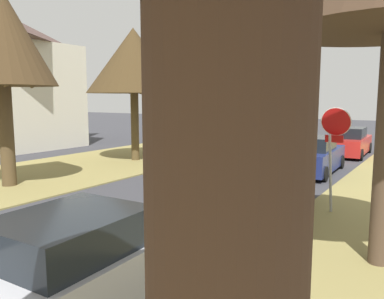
{
  "coord_description": "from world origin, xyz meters",
  "views": [
    {
      "loc": [
        6.84,
        1.05,
        3.21
      ],
      "look_at": [
        0.37,
        10.92,
        1.61
      ],
      "focal_mm": 36.26,
      "sensor_mm": 36.0,
      "label": 1
    }
  ],
  "objects_px": {
    "street_tree_left_mid_a": "(0,36)",
    "street_tree_left_mid_b": "(134,61)",
    "stop_sign_far": "(334,137)",
    "parked_sedan_silver": "(80,267)",
    "parked_sedan_black": "(255,186)",
    "parked_sedan_red": "(349,142)",
    "parked_sedan_navy": "(312,156)",
    "street_tree_left_far": "(216,65)"
  },
  "relations": [
    {
      "from": "stop_sign_far",
      "to": "parked_sedan_black",
      "type": "height_order",
      "value": "stop_sign_far"
    },
    {
      "from": "parked_sedan_silver",
      "to": "parked_sedan_black",
      "type": "height_order",
      "value": "same"
    },
    {
      "from": "street_tree_left_mid_b",
      "to": "parked_sedan_silver",
      "type": "relative_size",
      "value": 1.47
    },
    {
      "from": "stop_sign_far",
      "to": "street_tree_left_far",
      "type": "distance_m",
      "value": 16.22
    },
    {
      "from": "parked_sedan_black",
      "to": "parked_sedan_red",
      "type": "relative_size",
      "value": 1.0
    },
    {
      "from": "street_tree_left_mid_a",
      "to": "parked_sedan_silver",
      "type": "height_order",
      "value": "street_tree_left_mid_a"
    },
    {
      "from": "parked_sedan_navy",
      "to": "parked_sedan_red",
      "type": "xyz_separation_m",
      "value": [
        0.23,
        6.12,
        0.0
      ]
    },
    {
      "from": "street_tree_left_far",
      "to": "parked_sedan_black",
      "type": "relative_size",
      "value": 1.54
    },
    {
      "from": "parked_sedan_silver",
      "to": "parked_sedan_black",
      "type": "bearing_deg",
      "value": 90.2
    },
    {
      "from": "street_tree_left_mid_a",
      "to": "street_tree_left_far",
      "type": "bearing_deg",
      "value": 89.88
    },
    {
      "from": "street_tree_left_mid_b",
      "to": "parked_sedan_red",
      "type": "relative_size",
      "value": 1.47
    },
    {
      "from": "parked_sedan_silver",
      "to": "street_tree_left_far",
      "type": "bearing_deg",
      "value": 114.33
    },
    {
      "from": "parked_sedan_red",
      "to": "stop_sign_far",
      "type": "bearing_deg",
      "value": -80.72
    },
    {
      "from": "street_tree_left_mid_b",
      "to": "street_tree_left_far",
      "type": "bearing_deg",
      "value": 89.41
    },
    {
      "from": "parked_sedan_navy",
      "to": "parked_sedan_red",
      "type": "bearing_deg",
      "value": 87.81
    },
    {
      "from": "street_tree_left_mid_b",
      "to": "parked_sedan_silver",
      "type": "distance_m",
      "value": 14.76
    },
    {
      "from": "street_tree_left_mid_b",
      "to": "parked_sedan_black",
      "type": "distance_m",
      "value": 10.83
    },
    {
      "from": "street_tree_left_far",
      "to": "parked_sedan_silver",
      "type": "height_order",
      "value": "street_tree_left_far"
    },
    {
      "from": "stop_sign_far",
      "to": "parked_sedan_black",
      "type": "xyz_separation_m",
      "value": [
        -1.89,
        -0.94,
        -1.42
      ]
    },
    {
      "from": "stop_sign_far",
      "to": "street_tree_left_far",
      "type": "height_order",
      "value": "street_tree_left_far"
    },
    {
      "from": "parked_sedan_red",
      "to": "street_tree_left_mid_a",
      "type": "bearing_deg",
      "value": -120.32
    },
    {
      "from": "stop_sign_far",
      "to": "parked_sedan_silver",
      "type": "bearing_deg",
      "value": -104.48
    },
    {
      "from": "parked_sedan_silver",
      "to": "parked_sedan_navy",
      "type": "relative_size",
      "value": 1.0
    },
    {
      "from": "street_tree_left_far",
      "to": "parked_sedan_red",
      "type": "relative_size",
      "value": 1.54
    },
    {
      "from": "street_tree_left_mid_a",
      "to": "street_tree_left_mid_b",
      "type": "xyz_separation_m",
      "value": [
        -0.05,
        6.88,
        -0.33
      ]
    },
    {
      "from": "street_tree_left_mid_a",
      "to": "parked_sedan_navy",
      "type": "distance_m",
      "value": 12.89
    },
    {
      "from": "parked_sedan_black",
      "to": "parked_sedan_red",
      "type": "height_order",
      "value": "same"
    },
    {
      "from": "street_tree_left_mid_a",
      "to": "parked_sedan_silver",
      "type": "distance_m",
      "value": 10.69
    },
    {
      "from": "street_tree_left_mid_a",
      "to": "parked_sedan_navy",
      "type": "height_order",
      "value": "street_tree_left_mid_a"
    },
    {
      "from": "stop_sign_far",
      "to": "street_tree_left_mid_b",
      "type": "bearing_deg",
      "value": 159.93
    },
    {
      "from": "street_tree_left_mid_a",
      "to": "parked_sedan_navy",
      "type": "xyz_separation_m",
      "value": [
        8.4,
        8.64,
        -4.58
      ]
    },
    {
      "from": "parked_sedan_red",
      "to": "parked_sedan_navy",
      "type": "bearing_deg",
      "value": -92.19
    },
    {
      "from": "street_tree_left_mid_a",
      "to": "street_tree_left_far",
      "type": "height_order",
      "value": "street_tree_left_mid_a"
    },
    {
      "from": "street_tree_left_mid_a",
      "to": "parked_sedan_silver",
      "type": "bearing_deg",
      "value": -25.9
    },
    {
      "from": "stop_sign_far",
      "to": "street_tree_left_mid_b",
      "type": "xyz_separation_m",
      "value": [
        -10.61,
        3.88,
        2.84
      ]
    },
    {
      "from": "parked_sedan_navy",
      "to": "stop_sign_far",
      "type": "bearing_deg",
      "value": -69.07
    },
    {
      "from": "street_tree_left_mid_a",
      "to": "street_tree_left_far",
      "type": "xyz_separation_m",
      "value": [
        0.03,
        14.93,
        0.02
      ]
    },
    {
      "from": "parked_sedan_black",
      "to": "street_tree_left_mid_a",
      "type": "bearing_deg",
      "value": -166.57
    },
    {
      "from": "parked_sedan_black",
      "to": "parked_sedan_red",
      "type": "bearing_deg",
      "value": 90.15
    },
    {
      "from": "stop_sign_far",
      "to": "parked_sedan_silver",
      "type": "relative_size",
      "value": 0.65
    },
    {
      "from": "street_tree_left_far",
      "to": "parked_sedan_navy",
      "type": "xyz_separation_m",
      "value": [
        8.37,
        -6.29,
        -4.59
      ]
    },
    {
      "from": "street_tree_left_mid_b",
      "to": "street_tree_left_far",
      "type": "xyz_separation_m",
      "value": [
        0.08,
        8.05,
        0.34
      ]
    }
  ]
}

